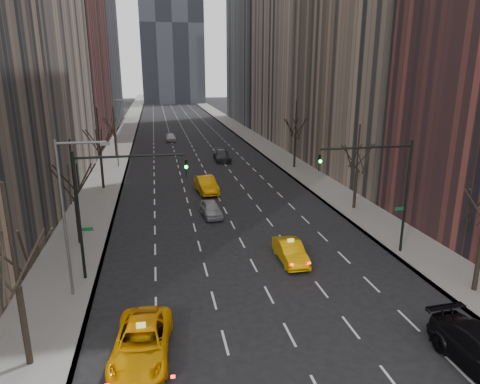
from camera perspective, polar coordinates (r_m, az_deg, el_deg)
sidewalk_left at (r=84.80m, az=-15.36°, el=6.81°), size 4.50×320.00×0.15m
sidewalk_right at (r=86.51m, az=1.16°, el=7.54°), size 4.50×320.00×0.15m
bld_left_far at (r=81.67m, az=-23.70°, el=21.23°), size 14.00×28.00×44.00m
bld_right_deep at (r=113.25m, az=3.32°, el=24.17°), size 14.00×30.00×58.00m
tree_lw_a at (r=20.58m, az=-27.46°, el=-11.18°), size 3.36×3.50×8.28m
tree_lw_b at (r=33.41m, az=-21.08°, el=-0.66°), size 3.36×3.50×7.82m
tree_lw_c at (r=48.77m, az=-18.11°, el=4.96°), size 3.36×3.50×8.74m
tree_lw_d at (r=66.53m, az=-16.36°, el=7.42°), size 3.36×3.50×7.36m
tree_rw_b at (r=40.89m, az=15.28°, el=2.74°), size 3.36×3.50×7.82m
tree_rw_c at (r=57.21m, az=7.38°, el=7.12°), size 3.36×3.50×8.74m
traffic_mast_left at (r=26.78m, az=-17.41°, el=-0.30°), size 6.69×0.39×8.00m
traffic_mast_right at (r=30.58m, az=18.81°, el=1.54°), size 6.69×0.39×8.00m
streetlight_near at (r=25.12m, az=-21.80°, el=-1.47°), size 2.83×0.22×9.00m
streetlight_far at (r=59.25m, az=-15.93°, el=8.49°), size 2.83×0.22×9.00m
taxi_suv at (r=21.02m, az=-12.97°, el=-18.94°), size 3.03×5.66×1.51m
taxi_sedan at (r=29.66m, az=6.74°, el=-7.89°), size 1.52×4.35×1.43m
silver_sedan_ahead at (r=38.44m, az=-3.87°, el=-2.25°), size 1.89×4.10×1.36m
far_taxi at (r=45.91m, az=-4.56°, el=0.98°), size 2.38×5.37×1.72m
far_suv_grey at (r=62.25m, az=-2.41°, el=4.90°), size 2.31×5.41×1.55m
far_car_white at (r=81.07m, az=-9.25°, el=7.26°), size 1.93×4.48×1.50m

